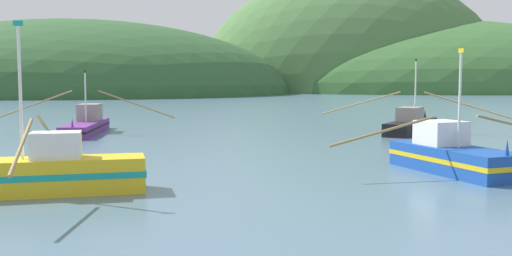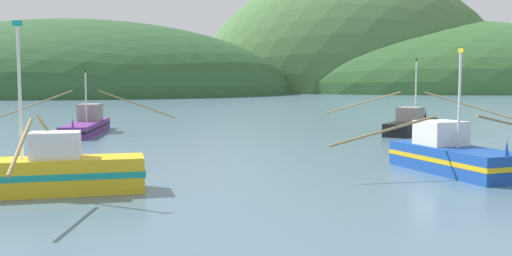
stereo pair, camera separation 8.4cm
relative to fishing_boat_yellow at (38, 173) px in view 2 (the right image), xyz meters
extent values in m
ellipsoid|color=#2D562D|center=(-14.58, 152.50, -0.84)|extent=(123.62, 98.89, 42.72)
ellipsoid|color=#386633|center=(111.11, 177.74, -0.84)|extent=(152.07, 121.66, 51.69)
ellipsoid|color=#47703D|center=(79.22, 180.16, -0.84)|extent=(114.99, 91.99, 86.65)
cube|color=gold|center=(-0.07, 0.00, -0.14)|extent=(8.28, 2.31, 1.39)
cube|color=teal|center=(-0.07, 0.00, -0.07)|extent=(8.37, 2.33, 0.25)
cube|color=silver|center=(0.67, 0.04, 1.07)|extent=(1.94, 1.50, 1.03)
cylinder|color=silver|center=(-0.56, -0.03, 3.08)|extent=(0.12, 0.12, 5.06)
cube|color=teal|center=(-0.56, -0.03, 5.73)|extent=(0.36, 0.05, 0.20)
cylinder|color=#997F4C|center=(0.12, -3.46, 1.50)|extent=(0.40, 5.09, 1.41)
cylinder|color=#997F4C|center=(-0.25, 3.46, 1.50)|extent=(0.40, 5.09, 1.41)
cube|color=#19479E|center=(18.57, 1.71, -0.22)|extent=(3.67, 7.44, 1.24)
cube|color=gold|center=(18.57, 1.71, -0.16)|extent=(3.71, 7.52, 0.22)
cone|color=#19479E|center=(19.11, -1.52, 0.74)|extent=(0.23, 0.23, 0.70)
cube|color=silver|center=(18.40, 2.73, 0.99)|extent=(2.26, 2.26, 1.18)
cylinder|color=silver|center=(18.61, 1.47, 2.61)|extent=(0.12, 0.12, 4.44)
cube|color=gold|center=(18.61, 1.47, 4.95)|extent=(0.09, 0.36, 0.20)
cylinder|color=#997F4C|center=(14.64, 1.05, 1.28)|extent=(5.42, 1.03, 1.29)
cube|color=black|center=(25.81, 21.14, -0.33)|extent=(7.91, 8.74, 1.02)
cube|color=black|center=(25.81, 21.14, -0.28)|extent=(7.99, 8.82, 0.18)
cone|color=black|center=(28.76, 24.57, 0.53)|extent=(0.28, 0.28, 0.70)
cube|color=gray|center=(25.42, 20.69, 0.75)|extent=(2.99, 3.09, 1.14)
cylinder|color=silver|center=(26.48, 21.92, 2.64)|extent=(0.12, 0.12, 4.92)
cube|color=black|center=(26.48, 21.92, 5.22)|extent=(0.26, 0.29, 0.20)
cylinder|color=#997F4C|center=(22.38, 24.10, 1.51)|extent=(5.48, 4.74, 2.17)
cylinder|color=#997F4C|center=(29.24, 18.18, 1.51)|extent=(5.48, 4.74, 2.17)
cube|color=#6B2D84|center=(-0.70, 25.44, -0.37)|extent=(3.10, 10.92, 0.95)
cube|color=black|center=(-0.70, 25.44, -0.32)|extent=(3.13, 11.03, 0.17)
cone|color=#6B2D84|center=(-1.17, 20.51, 0.46)|extent=(0.22, 0.22, 0.70)
cube|color=gray|center=(-0.53, 27.20, 0.81)|extent=(1.94, 2.79, 1.41)
cylinder|color=silver|center=(-0.69, 25.58, 2.11)|extent=(0.12, 0.12, 4.01)
cube|color=black|center=(-0.69, 25.58, 4.24)|extent=(0.06, 0.36, 0.20)
cylinder|color=#997F4C|center=(3.41, 25.05, 1.54)|extent=(6.19, 0.71, 2.37)
cylinder|color=#997F4C|center=(-4.81, 25.83, 1.54)|extent=(6.19, 0.71, 2.37)
camera|label=1|loc=(4.11, -23.29, 3.64)|focal=40.48mm
camera|label=2|loc=(4.20, -23.31, 3.64)|focal=40.48mm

